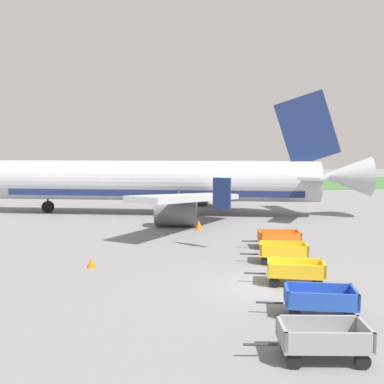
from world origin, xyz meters
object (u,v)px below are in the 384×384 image
object	(u,v)px
baggage_cart_far_end	(279,239)
baggage_cart_third_in_row	(295,272)
baggage_cart_nearest	(323,339)
airplane	(166,182)
baggage_cart_second_in_row	(320,300)
baggage_cart_fourth_in_row	(283,252)
traffic_cone_by_carts	(199,224)
traffic_cone_mid_apron	(91,262)

from	to	relation	value
baggage_cart_far_end	baggage_cart_third_in_row	bearing A→B (deg)	-105.13
baggage_cart_nearest	baggage_cart_far_end	bearing A→B (deg)	74.18
airplane	baggage_cart_far_end	size ratio (longest dim) A/B	10.23
baggage_cart_second_in_row	baggage_cart_far_end	size ratio (longest dim) A/B	1.00
baggage_cart_third_in_row	baggage_cart_fourth_in_row	world-z (taller)	same
baggage_cart_nearest	baggage_cart_far_end	distance (m)	14.86
baggage_cart_third_in_row	traffic_cone_by_carts	bearing A→B (deg)	96.47
traffic_cone_mid_apron	traffic_cone_by_carts	xyz separation A→B (m)	(7.50, 10.10, 0.08)
traffic_cone_by_carts	baggage_cart_second_in_row	bearing A→B (deg)	-86.91
baggage_cart_third_in_row	traffic_cone_by_carts	world-z (taller)	baggage_cart_third_in_row
baggage_cart_second_in_row	baggage_cart_fourth_in_row	world-z (taller)	same
airplane	traffic_cone_mid_apron	world-z (taller)	airplane
baggage_cart_fourth_in_row	airplane	bearing A→B (deg)	101.83
baggage_cart_second_in_row	baggage_cart_third_in_row	xyz separation A→B (m)	(0.66, 3.83, 0.00)
baggage_cart_third_in_row	baggage_cart_far_end	xyz separation A→B (m)	(1.97, 7.29, 0.00)
traffic_cone_by_carts	baggage_cart_third_in_row	bearing A→B (deg)	-83.53
airplane	baggage_cart_far_end	world-z (taller)	airplane
airplane	baggage_cart_fourth_in_row	world-z (taller)	airplane
baggage_cart_far_end	baggage_cart_fourth_in_row	bearing A→B (deg)	-107.39
baggage_cart_fourth_in_row	traffic_cone_by_carts	distance (m)	11.16
baggage_cart_second_in_row	baggage_cart_third_in_row	bearing A→B (deg)	80.18
traffic_cone_mid_apron	traffic_cone_by_carts	distance (m)	12.58
baggage_cart_fourth_in_row	traffic_cone_by_carts	size ratio (longest dim) A/B	4.95
baggage_cart_nearest	baggage_cart_second_in_row	xyz separation A→B (m)	(1.42, 3.18, 0.00)
traffic_cone_by_carts	airplane	bearing A→B (deg)	100.13
traffic_cone_mid_apron	traffic_cone_by_carts	bearing A→B (deg)	53.40
airplane	baggage_cart_fourth_in_row	xyz separation A→B (m)	(4.04, -19.30, -2.45)
baggage_cart_nearest	traffic_cone_mid_apron	distance (m)	13.57
traffic_cone_by_carts	baggage_cart_fourth_in_row	bearing A→B (deg)	-76.86
airplane	traffic_cone_by_carts	world-z (taller)	airplane
baggage_cart_second_in_row	baggage_cart_far_end	distance (m)	11.42
baggage_cart_nearest	traffic_cone_by_carts	distance (m)	21.68
baggage_cart_second_in_row	baggage_cart_fourth_in_row	xyz separation A→B (m)	(1.54, 7.62, 0.00)
baggage_cart_far_end	traffic_cone_by_carts	world-z (taller)	baggage_cart_far_end
traffic_cone_mid_apron	baggage_cart_third_in_row	bearing A→B (deg)	-26.46
baggage_cart_second_in_row	traffic_cone_mid_apron	bearing A→B (deg)	135.38
traffic_cone_by_carts	traffic_cone_mid_apron	bearing A→B (deg)	-126.60
baggage_cart_nearest	traffic_cone_by_carts	xyz separation A→B (m)	(0.42, 21.67, -0.24)
baggage_cart_third_in_row	baggage_cart_far_end	distance (m)	7.55
baggage_cart_fourth_in_row	traffic_cone_mid_apron	distance (m)	10.07
baggage_cart_far_end	traffic_cone_mid_apron	distance (m)	11.47
baggage_cart_third_in_row	traffic_cone_by_carts	size ratio (longest dim) A/B	4.93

